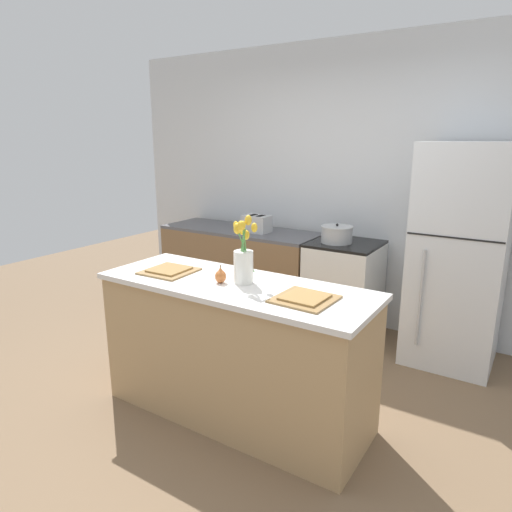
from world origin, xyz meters
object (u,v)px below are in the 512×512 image
flower_vase (243,259)px  pear_figurine (221,276)px  stove_range (343,289)px  toaster (257,224)px  plate_setting_right (305,298)px  cooking_pot (337,234)px  refrigerator (458,257)px  plate_setting_left (169,271)px

flower_vase → pear_figurine: bearing=-147.5°
stove_range → toaster: 1.07m
plate_setting_right → toaster: (-1.34, 1.60, 0.04)m
plate_setting_right → toaster: 2.09m
plate_setting_right → toaster: size_ratio=1.18×
pear_figurine → toaster: bearing=115.2°
cooking_pot → refrigerator: bearing=2.5°
pear_figurine → cooking_pot: cooking_pot is taller
refrigerator → toaster: (-1.88, -0.04, 0.09)m
toaster → cooking_pot: bearing=-0.1°
stove_range → plate_setting_left: (-0.61, -1.64, 0.49)m
refrigerator → stove_range: bearing=-180.0°
flower_vase → toaster: flower_vase is taller
stove_range → toaster: size_ratio=3.18×
flower_vase → toaster: bearing=119.8°
plate_setting_left → cooking_pot: bearing=71.3°
stove_range → plate_setting_left: plate_setting_left is taller
stove_range → flower_vase: (-0.05, -1.57, 0.64)m
stove_range → flower_vase: bearing=-91.9°
refrigerator → flower_vase: 1.87m
stove_range → cooking_pot: 0.53m
stove_range → toaster: (-0.93, -0.04, 0.53)m
flower_vase → plate_setting_right: bearing=-9.1°
pear_figurine → flower_vase: bearing=32.5°
plate_setting_right → toaster: toaster is taller
cooking_pot → pear_figurine: bearing=-93.7°
pear_figurine → plate_setting_right: bearing=0.3°
flower_vase → pear_figurine: size_ratio=3.71×
flower_vase → plate_setting_right: 0.49m
stove_range → plate_setting_right: size_ratio=2.69×
plate_setting_left → toaster: 1.63m
stove_range → plate_setting_right: plate_setting_right is taller
plate_setting_left → plate_setting_right: 1.02m
stove_range → pear_figurine: (-0.17, -1.64, 0.53)m
flower_vase → pear_figurine: (-0.12, -0.08, -0.11)m
refrigerator → pear_figurine: size_ratio=15.20×
toaster → plate_setting_right: bearing=-50.0°
flower_vase → toaster: 1.76m
refrigerator → plate_setting_left: (-1.56, -1.64, 0.05)m
flower_vase → plate_setting_left: size_ratio=1.31×
flower_vase → plate_setting_left: bearing=-172.4°
plate_setting_left → toaster: size_ratio=1.18×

